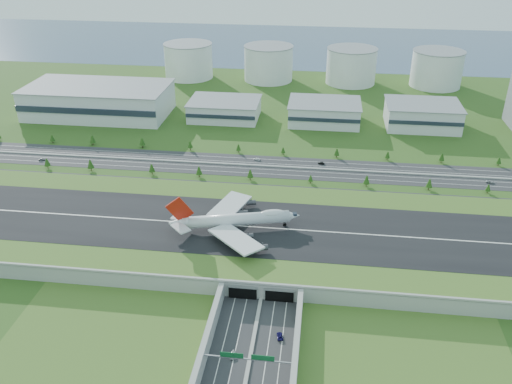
# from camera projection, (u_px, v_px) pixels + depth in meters

# --- Properties ---
(ground) EXTENTS (1200.00, 1200.00, 0.00)m
(ground) POSITION_uv_depth(u_px,v_px,m) (272.00, 241.00, 294.30)
(ground) COLOR #364D18
(ground) RESTS_ON ground
(airfield_deck) EXTENTS (520.00, 100.00, 9.20)m
(airfield_deck) POSITION_uv_depth(u_px,v_px,m) (272.00, 235.00, 292.30)
(airfield_deck) COLOR gray
(airfield_deck) RESTS_ON ground
(underpass_road) EXTENTS (38.80, 120.40, 8.00)m
(underpass_road) POSITION_uv_depth(u_px,v_px,m) (246.00, 375.00, 205.38)
(underpass_road) COLOR #28282B
(underpass_road) RESTS_ON ground
(sign_gantry_near) EXTENTS (38.70, 0.70, 9.80)m
(sign_gantry_near) POSITION_uv_depth(u_px,v_px,m) (247.00, 360.00, 207.58)
(sign_gantry_near) COLOR gray
(sign_gantry_near) RESTS_ON ground
(north_expressway) EXTENTS (560.00, 36.00, 0.12)m
(north_expressway) POSITION_uv_depth(u_px,v_px,m) (285.00, 167.00, 377.71)
(north_expressway) COLOR #28282B
(north_expressway) RESTS_ON ground
(tree_row) EXTENTS (498.24, 48.58, 8.24)m
(tree_row) POSITION_uv_depth(u_px,v_px,m) (285.00, 162.00, 375.01)
(tree_row) COLOR #3D2819
(tree_row) RESTS_ON ground
(hangar_west) EXTENTS (120.00, 60.00, 25.00)m
(hangar_west) POSITION_uv_depth(u_px,v_px,m) (99.00, 100.00, 469.97)
(hangar_west) COLOR silver
(hangar_west) RESTS_ON ground
(hangar_mid_a) EXTENTS (58.00, 42.00, 15.00)m
(hangar_mid_a) POSITION_uv_depth(u_px,v_px,m) (225.00, 109.00, 464.40)
(hangar_mid_a) COLOR silver
(hangar_mid_a) RESTS_ON ground
(hangar_mid_b) EXTENTS (58.00, 42.00, 17.00)m
(hangar_mid_b) POSITION_uv_depth(u_px,v_px,m) (324.00, 112.00, 454.43)
(hangar_mid_b) COLOR silver
(hangar_mid_b) RESTS_ON ground
(hangar_mid_c) EXTENTS (58.00, 42.00, 19.00)m
(hangar_mid_c) POSITION_uv_depth(u_px,v_px,m) (422.00, 115.00, 445.03)
(hangar_mid_c) COLOR silver
(hangar_mid_c) RESTS_ON ground
(fuel_tank_a) EXTENTS (50.00, 50.00, 35.00)m
(fuel_tank_a) POSITION_uv_depth(u_px,v_px,m) (189.00, 61.00, 571.85)
(fuel_tank_a) COLOR white
(fuel_tank_a) RESTS_ON ground
(fuel_tank_b) EXTENTS (50.00, 50.00, 35.00)m
(fuel_tank_b) POSITION_uv_depth(u_px,v_px,m) (269.00, 63.00, 562.35)
(fuel_tank_b) COLOR white
(fuel_tank_b) RESTS_ON ground
(fuel_tank_c) EXTENTS (50.00, 50.00, 35.00)m
(fuel_tank_c) POSITION_uv_depth(u_px,v_px,m) (351.00, 66.00, 552.86)
(fuel_tank_c) COLOR white
(fuel_tank_c) RESTS_ON ground
(fuel_tank_d) EXTENTS (50.00, 50.00, 35.00)m
(fuel_tank_d) POSITION_uv_depth(u_px,v_px,m) (437.00, 69.00, 543.36)
(fuel_tank_d) COLOR white
(fuel_tank_d) RESTS_ON ground
(bay_water) EXTENTS (1200.00, 260.00, 0.06)m
(bay_water) POSITION_uv_depth(u_px,v_px,m) (308.00, 45.00, 715.88)
(bay_water) COLOR #39506D
(bay_water) RESTS_ON ground
(boeing_747) EXTENTS (69.62, 64.97, 21.97)m
(boeing_747) POSITION_uv_depth(u_px,v_px,m) (235.00, 219.00, 286.77)
(boeing_747) COLOR silver
(boeing_747) RESTS_ON airfield_deck
(car_0) EXTENTS (1.93, 4.75, 1.62)m
(car_0) POSITION_uv_depth(u_px,v_px,m) (233.00, 355.00, 218.05)
(car_0) COLOR silver
(car_0) RESTS_ON ground
(car_2) EXTENTS (3.41, 5.56, 1.44)m
(car_2) POSITION_uv_depth(u_px,v_px,m) (280.00, 336.00, 227.71)
(car_2) COLOR #120E46
(car_2) RESTS_ON ground
(car_4) EXTENTS (4.89, 2.67, 1.58)m
(car_4) POSITION_uv_depth(u_px,v_px,m) (42.00, 160.00, 387.41)
(car_4) COLOR #4F5054
(car_4) RESTS_ON ground
(car_5) EXTENTS (4.80, 2.44, 1.51)m
(car_5) POSITION_uv_depth(u_px,v_px,m) (321.00, 163.00, 382.16)
(car_5) COLOR black
(car_5) RESTS_ON ground
(car_6) EXTENTS (5.87, 3.83, 1.50)m
(car_6) POSITION_uv_depth(u_px,v_px,m) (490.00, 182.00, 356.05)
(car_6) COLOR silver
(car_6) RESTS_ON ground
(car_7) EXTENTS (5.52, 3.24, 1.50)m
(car_7) POSITION_uv_depth(u_px,v_px,m) (257.00, 159.00, 388.48)
(car_7) COLOR white
(car_7) RESTS_ON ground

